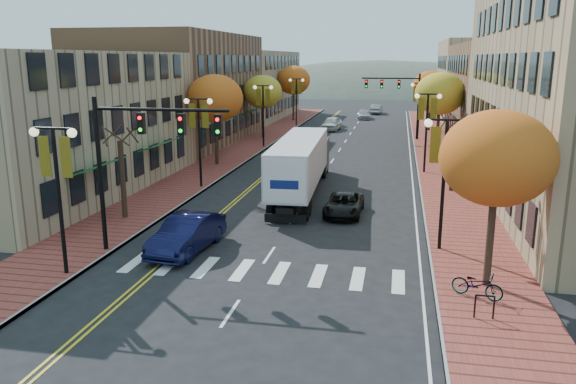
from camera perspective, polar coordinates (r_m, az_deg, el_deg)
The scene contains 32 objects.
ground at distance 21.71m, azimuth -4.33°, elevation -9.95°, with size 200.00×200.00×0.00m, color black.
sidewalk_left at distance 54.32m, azimuth -4.41°, elevation 4.40°, with size 4.00×85.00×0.15m, color brown.
sidewalk_right at distance 52.50m, azimuth 14.93°, elevation 3.67°, with size 4.00×85.00×0.15m, color brown.
building_left_near at distance 39.43m, azimuth -23.75°, elevation 6.36°, with size 12.00×22.00×9.00m, color #9E8966.
building_left_mid at distance 59.63m, azimuth -11.14°, elevation 10.25°, with size 12.00×24.00×11.00m, color brown.
building_left_far at distance 83.34m, azimuth -4.56°, elevation 10.79°, with size 12.00×26.00×9.50m, color #9E8966.
building_right_mid at distance 62.66m, azimuth 23.48°, elevation 9.09°, with size 15.00×24.00×10.00m, color brown.
building_right_far at distance 84.25m, azimuth 20.42°, elevation 10.54°, with size 15.00×20.00×11.00m, color #9E8966.
tree_left_a at distance 31.41m, azimuth -16.46°, elevation 1.23°, with size 0.28×0.28×4.20m.
tree_left_b at distance 45.63m, azimuth -7.41°, elevation 9.39°, with size 4.48×4.48×7.21m.
tree_left_c at distance 61.01m, azimuth -2.59°, elevation 10.13°, with size 4.16×4.16×6.69m.
tree_left_d at distance 78.57m, azimuth 0.56°, elevation 11.29°, with size 4.61×4.61×7.42m.
tree_right_a at distance 21.77m, azimuth 20.48°, elevation 3.21°, with size 4.16×4.16×6.69m.
tree_right_b at distance 37.88m, azimuth 16.42°, elevation 3.26°, with size 0.28×0.28×4.20m.
tree_right_c at distance 53.39m, azimuth 15.18°, elevation 9.62°, with size 4.48×4.48×7.21m.
tree_right_d at distance 69.34m, azimuth 14.32°, elevation 10.33°, with size 4.35×4.35×7.00m.
lamp_left_a at distance 23.52m, azimuth -22.44°, elevation 1.86°, with size 1.96×0.36×6.05m.
lamp_left_b at distance 37.72m, azimuth -9.03°, elevation 6.74°, with size 1.96×0.36×6.05m.
lamp_left_c at distance 54.89m, azimuth -2.54°, elevation 8.96°, with size 1.96×0.36×6.05m.
lamp_left_d at distance 72.46m, azimuth 0.86°, elevation 10.07°, with size 1.96×0.36×6.05m.
lamp_right_a at distance 25.63m, azimuth 15.66°, elevation 3.27°, with size 1.96×0.36×6.05m.
lamp_right_b at distance 43.44m, azimuth 13.94°, elevation 7.38°, with size 1.96×0.36×6.05m.
lamp_right_c at distance 61.36m, azimuth 13.22°, elevation 9.10°, with size 1.96×0.36×6.05m.
traffic_mast_near at distance 24.98m, azimuth -14.91°, elevation 4.52°, with size 6.10×0.35×7.00m.
traffic_mast_far at distance 61.28m, azimuth 11.34°, elevation 9.78°, with size 6.10×0.34×7.00m.
semi_truck at distance 36.04m, azimuth 1.42°, elevation 3.20°, with size 3.06×15.02×3.73m.
navy_sedan at distance 25.98m, azimuth -10.22°, elevation -4.19°, with size 1.75×5.01×1.65m, color black.
black_suv at distance 31.62m, azimuth 5.71°, elevation -1.28°, with size 1.97×4.27×1.19m, color black.
car_far_white at distance 68.95m, azimuth 4.46°, elevation 6.95°, with size 1.91×4.74×1.62m, color silver.
car_far_silver at distance 82.38m, azimuth 7.73°, elevation 7.82°, with size 1.81×4.46×1.29m, color #A1A1A9.
car_far_oncoming at distance 90.32m, azimuth 8.98°, elevation 8.31°, with size 1.51×4.33×1.43m, color #929298.
bicycle at distance 21.67m, azimuth 18.68°, elevation -8.89°, with size 0.64×1.84×0.97m, color gray.
Camera 1 is at (5.42, -19.17, 8.62)m, focal length 35.00 mm.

